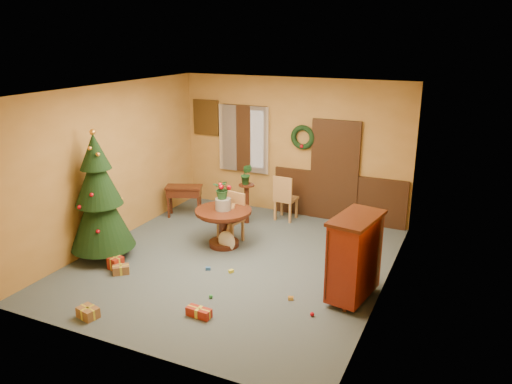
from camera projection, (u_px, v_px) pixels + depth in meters
The scene contains 21 objects.
room_envelope at pixel (300, 164), 10.46m from camera, with size 5.50×5.50×5.50m.
dining_table at pixel (224, 221), 9.05m from camera, with size 1.03×1.03×0.70m.
urn at pixel (223, 204), 8.95m from camera, with size 0.28×0.28×0.21m, color slate.
centerpiece_plant at pixel (223, 189), 8.86m from camera, with size 0.33×0.29×0.37m, color #1E4C23.
chair_near at pixel (233, 216), 9.29m from camera, with size 0.46×0.46×0.93m.
chair_far at pixel (285, 197), 10.30m from camera, with size 0.44×0.44×0.96m.
guitar at pixel (226, 229), 8.92m from camera, with size 0.34×0.16×0.80m, color beige, non-canonical shape.
plant_stand at pixel (247, 199), 10.16m from camera, with size 0.32×0.32×0.83m.
stand_plant at pixel (246, 174), 10.00m from camera, with size 0.23×0.19×0.43m, color #19471E.
christmas_tree at pixel (99, 199), 8.42m from camera, with size 1.10×1.10×2.26m.
writing_desk at pixel (184, 193), 10.55m from camera, with size 0.84×0.63×0.67m.
sideboard at pixel (354, 255), 7.16m from camera, with size 0.69×1.08×1.29m.
gift_a at pixel (88, 312), 6.85m from camera, with size 0.32×0.26×0.15m.
gift_b at pixel (116, 263), 8.26m from camera, with size 0.24×0.24×0.21m.
gift_c at pixel (121, 269), 8.11m from camera, with size 0.31×0.30×0.14m.
gift_d at pixel (199, 312), 6.88m from camera, with size 0.36×0.17×0.13m.
toy_a at pixel (208, 269), 8.24m from camera, with size 0.08×0.05×0.05m, color #265BA6.
toy_b at pixel (211, 296), 7.35m from camera, with size 0.06×0.06×0.06m, color #24863C.
toy_c at pixel (231, 271), 8.15m from camera, with size 0.08×0.05×0.05m, color yellow.
toy_d at pixel (312, 314), 6.89m from camera, with size 0.06×0.06×0.06m, color #AF0B19.
toy_e at pixel (291, 298), 7.31m from camera, with size 0.08×0.05×0.05m, color gold.
Camera 1 is at (3.60, -6.91, 3.73)m, focal length 35.00 mm.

